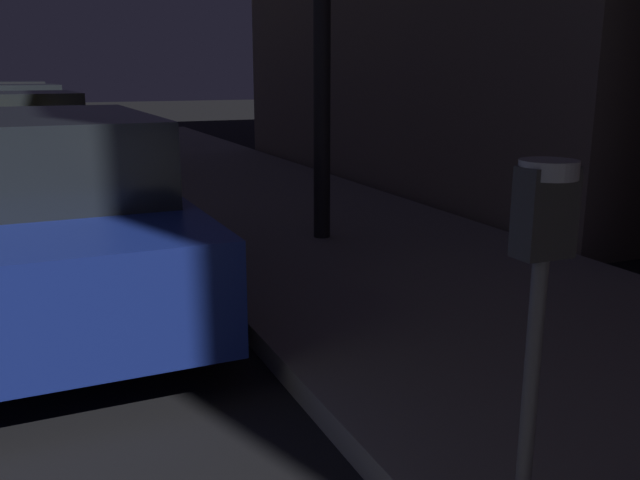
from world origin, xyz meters
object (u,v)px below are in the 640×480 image
at_px(car_yellow_cab, 27,142).
at_px(car_white, 22,116).
at_px(car_blue, 39,210).
at_px(car_red, 20,105).
at_px(parking_meter, 541,255).

bearing_deg(car_yellow_cab, car_white, 89.99).
bearing_deg(car_blue, car_red, 90.00).
xyz_separation_m(parking_meter, car_blue, (-1.46, 3.72, -0.41)).
xyz_separation_m(car_yellow_cab, car_red, (-0.00, 12.33, 0.01)).
bearing_deg(car_white, car_red, 90.02).
relative_size(car_white, car_red, 1.05).
bearing_deg(car_blue, car_white, 90.00).
bearing_deg(car_blue, parking_meter, -68.54).
height_order(car_blue, car_yellow_cab, same).
distance_m(car_blue, car_yellow_cab, 5.72).
bearing_deg(car_white, parking_meter, -84.86).
distance_m(car_white, car_red, 5.53).
bearing_deg(car_red, parking_meter, -86.16).
height_order(car_blue, car_white, same).
distance_m(car_yellow_cab, car_white, 6.80).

